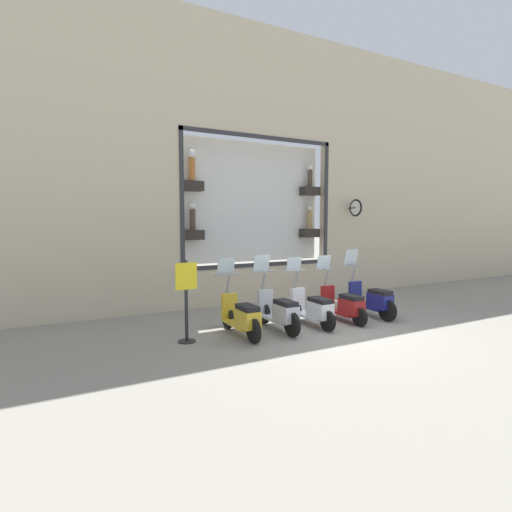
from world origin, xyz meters
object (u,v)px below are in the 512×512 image
object	(u,v)px
scooter_red_1	(344,305)
scooter_white_2	(313,308)
scooter_silver_3	(279,311)
shop_sign_post	(186,298)
scooter_navy_0	(372,300)
scooter_yellow_4	(242,316)

from	to	relation	value
scooter_red_1	scooter_white_2	distance (m)	0.94
scooter_red_1	scooter_white_2	xyz separation A→B (m)	(0.00, 0.94, 0.01)
scooter_silver_3	scooter_white_2	bearing A→B (deg)	-90.48
scooter_red_1	shop_sign_post	world-z (taller)	shop_sign_post
scooter_white_2	scooter_silver_3	size ratio (longest dim) A/B	0.99
scooter_navy_0	scooter_yellow_4	bearing A→B (deg)	90.07
scooter_white_2	scooter_silver_3	world-z (taller)	scooter_silver_3
scooter_navy_0	scooter_silver_3	xyz separation A→B (m)	(-0.00, 2.82, -0.00)
scooter_white_2	shop_sign_post	xyz separation A→B (m)	(0.17, 3.05, 0.49)
scooter_navy_0	scooter_yellow_4	size ratio (longest dim) A/B	1.00
scooter_red_1	scooter_yellow_4	distance (m)	2.82
scooter_red_1	scooter_navy_0	bearing A→B (deg)	-89.31
scooter_navy_0	scooter_silver_3	distance (m)	2.82
scooter_silver_3	scooter_yellow_4	xyz separation A→B (m)	(-0.00, 0.94, -0.01)
scooter_yellow_4	shop_sign_post	distance (m)	1.28
scooter_white_2	scooter_navy_0	bearing A→B (deg)	-89.71
scooter_silver_3	scooter_red_1	bearing A→B (deg)	-90.29
scooter_white_2	scooter_yellow_4	world-z (taller)	scooter_yellow_4
scooter_navy_0	scooter_white_2	bearing A→B (deg)	90.29
scooter_yellow_4	scooter_red_1	bearing A→B (deg)	-90.14
scooter_silver_3	scooter_yellow_4	distance (m)	0.94
scooter_navy_0	scooter_yellow_4	xyz separation A→B (m)	(-0.00, 3.76, -0.01)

